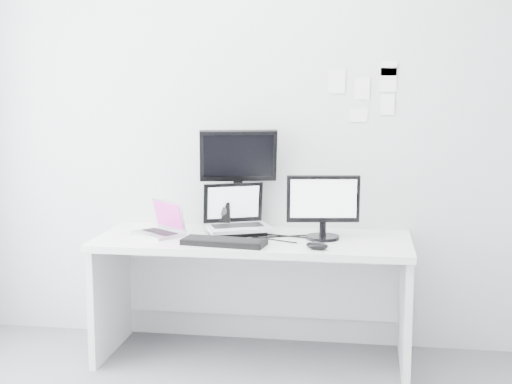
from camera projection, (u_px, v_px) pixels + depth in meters
back_wall at (262, 126)px, 4.41m from camera, size 3.60×0.00×3.60m
desk at (253, 299)px, 4.21m from camera, size 1.80×0.70×0.73m
macbook at (158, 217)px, 4.21m from camera, size 0.35×0.34×0.21m
speaker at (224, 215)px, 4.38m from camera, size 0.11×0.11×0.18m
dell_laptop at (238, 209)px, 4.23m from camera, size 0.44×0.40×0.30m
rear_monitor at (238, 178)px, 4.35m from camera, size 0.49×0.27×0.63m
samsung_monitor at (323, 206)px, 4.10m from camera, size 0.44×0.25×0.38m
keyboard at (224, 242)px, 3.98m from camera, size 0.48×0.22×0.03m
mouse at (317, 246)px, 3.87m from camera, size 0.15×0.12×0.04m
wall_note_0 at (337, 81)px, 4.30m from camera, size 0.10×0.00×0.14m
wall_note_1 at (362, 88)px, 4.28m from camera, size 0.09×0.00×0.13m
wall_note_2 at (388, 80)px, 4.25m from camera, size 0.10×0.00×0.14m
wall_note_3 at (358, 115)px, 4.31m from camera, size 0.11×0.00×0.08m
wall_note_4 at (389, 68)px, 4.24m from camera, size 0.10×0.00×0.09m
wall_note_5 at (387, 104)px, 4.27m from camera, size 0.08×0.00×0.13m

